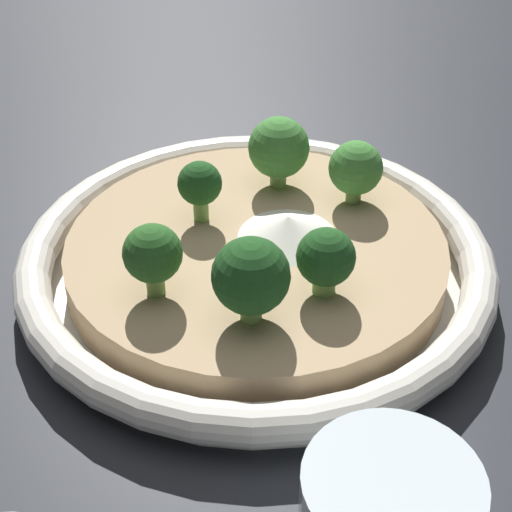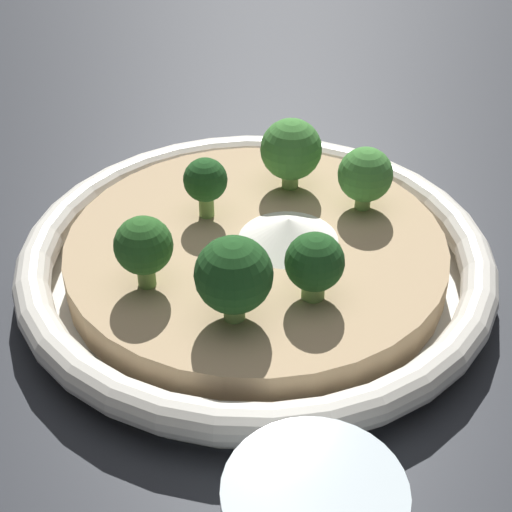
# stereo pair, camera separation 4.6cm
# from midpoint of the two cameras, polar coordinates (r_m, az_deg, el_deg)

# --- Properties ---
(ground_plane) EXTENTS (6.00, 6.00, 0.00)m
(ground_plane) POSITION_cam_midpoint_polar(r_m,az_deg,el_deg) (0.47, 2.80, -1.86)
(ground_plane) COLOR #23262B
(risotto_bowl) EXTENTS (0.28, 0.28, 0.03)m
(risotto_bowl) POSITION_cam_midpoint_polar(r_m,az_deg,el_deg) (0.46, 2.85, -0.35)
(risotto_bowl) COLOR silver
(risotto_bowl) RESTS_ON ground_plane
(cheese_sprinkle) EXTENTS (0.06, 0.06, 0.01)m
(cheese_sprinkle) POSITION_cam_midpoint_polar(r_m,az_deg,el_deg) (0.45, 5.30, 1.87)
(cheese_sprinkle) COLOR white
(cheese_sprinkle) RESTS_ON risotto_bowl
(broccoli_left) EXTENTS (0.03, 0.03, 0.04)m
(broccoli_left) POSITION_cam_midpoint_polar(r_m,az_deg,el_deg) (0.40, 7.55, -0.67)
(broccoli_left) COLOR #759E4C
(broccoli_left) RESTS_ON risotto_bowl
(broccoli_front) EXTENTS (0.04, 0.04, 0.05)m
(broccoli_front) POSITION_cam_midpoint_polar(r_m,az_deg,el_deg) (0.49, 5.27, 7.60)
(broccoli_front) COLOR #84A856
(broccoli_front) RESTS_ON risotto_bowl
(broccoli_front_left) EXTENTS (0.03, 0.03, 0.04)m
(broccoli_front_left) POSITION_cam_midpoint_polar(r_m,az_deg,el_deg) (0.48, 10.70, 5.69)
(broccoli_front_left) COLOR #759E4C
(broccoli_front_left) RESTS_ON risotto_bowl
(broccoli_back_left) EXTENTS (0.04, 0.04, 0.05)m
(broccoli_back_left) POSITION_cam_midpoint_polar(r_m,az_deg,el_deg) (0.38, 1.80, -1.58)
(broccoli_back_left) COLOR #759E4C
(broccoli_back_left) RESTS_ON risotto_bowl
(broccoli_right) EXTENTS (0.03, 0.03, 0.04)m
(broccoli_right) POSITION_cam_midpoint_polar(r_m,az_deg,el_deg) (0.46, -1.23, 5.13)
(broccoli_right) COLOR #759E4C
(broccoli_right) RESTS_ON risotto_bowl
(broccoli_back_right) EXTENTS (0.03, 0.03, 0.04)m
(broccoli_back_right) POSITION_cam_midpoint_polar(r_m,az_deg,el_deg) (0.41, -5.00, 0.55)
(broccoli_back_right) COLOR #759E4C
(broccoli_back_right) RESTS_ON risotto_bowl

